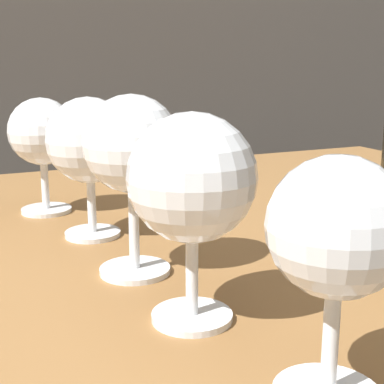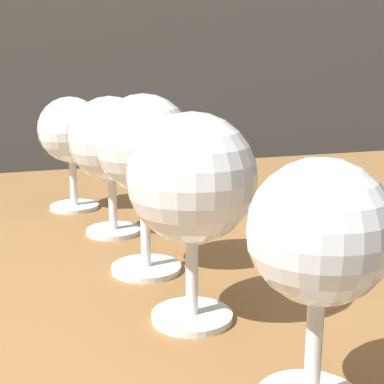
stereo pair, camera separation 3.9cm
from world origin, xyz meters
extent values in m
cube|color=brown|center=(0.00, 0.00, 0.73)|extent=(1.17, 0.84, 0.03)
cylinder|color=brown|center=(0.53, 0.36, 0.36)|extent=(0.06, 0.06, 0.72)
cylinder|color=white|center=(-0.05, -0.30, 0.79)|extent=(0.01, 0.01, 0.07)
sphere|color=white|center=(-0.05, -0.30, 0.85)|extent=(0.08, 0.08, 0.08)
cylinder|color=white|center=(-0.08, -0.18, 0.75)|extent=(0.06, 0.06, 0.00)
cylinder|color=white|center=(-0.08, -0.18, 0.79)|extent=(0.01, 0.01, 0.07)
sphere|color=white|center=(-0.08, -0.18, 0.85)|extent=(0.09, 0.09, 0.09)
ellipsoid|color=pink|center=(-0.08, -0.18, 0.85)|extent=(0.08, 0.08, 0.03)
cylinder|color=white|center=(-0.08, -0.08, 0.75)|extent=(0.06, 0.06, 0.00)
cylinder|color=white|center=(-0.08, -0.08, 0.79)|extent=(0.01, 0.01, 0.08)
sphere|color=white|center=(-0.08, -0.08, 0.86)|extent=(0.08, 0.08, 0.08)
ellipsoid|color=#EACC66|center=(-0.08, -0.08, 0.86)|extent=(0.07, 0.07, 0.03)
cylinder|color=white|center=(-0.09, 0.04, 0.75)|extent=(0.06, 0.06, 0.00)
cylinder|color=white|center=(-0.09, 0.04, 0.79)|extent=(0.01, 0.01, 0.07)
sphere|color=white|center=(-0.09, 0.04, 0.85)|extent=(0.09, 0.09, 0.09)
ellipsoid|color=beige|center=(-0.09, 0.04, 0.85)|extent=(0.08, 0.08, 0.05)
cylinder|color=white|center=(-0.12, 0.16, 0.75)|extent=(0.06, 0.06, 0.00)
cylinder|color=white|center=(-0.12, 0.16, 0.78)|extent=(0.01, 0.01, 0.07)
sphere|color=white|center=(-0.12, 0.16, 0.84)|extent=(0.08, 0.08, 0.08)
ellipsoid|color=maroon|center=(-0.12, 0.16, 0.85)|extent=(0.07, 0.07, 0.04)
camera|label=1|loc=(-0.23, -0.53, 0.93)|focal=53.10mm
camera|label=2|loc=(-0.19, -0.54, 0.93)|focal=53.10mm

